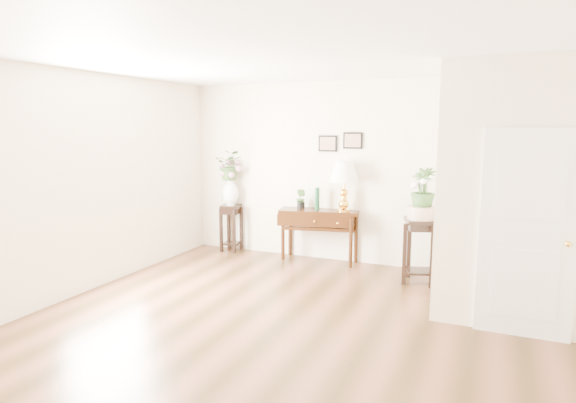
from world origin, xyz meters
The scene contains 20 objects.
floor centered at (0.00, 0.00, 0.00)m, with size 6.00×5.50×0.02m, color brown.
ceiling centered at (0.00, 0.00, 2.80)m, with size 6.00×5.50×0.02m, color white.
wall_back centered at (0.00, 2.75, 1.40)m, with size 6.00×0.02×2.80m, color beige.
wall_front centered at (0.00, -2.75, 1.40)m, with size 6.00×0.02×2.80m, color beige.
wall_left centered at (-3.00, 0.00, 1.40)m, with size 0.02×5.50×2.80m, color beige.
partition centered at (2.10, 1.77, 1.40)m, with size 1.80×1.95×2.80m, color beige.
door centered at (2.10, 0.78, 1.05)m, with size 0.90×0.05×2.10m, color silver.
art_print_left centered at (-0.65, 2.73, 1.85)m, with size 0.30×0.02×0.25m, color black.
art_print_right centered at (-0.25, 2.73, 1.90)m, with size 0.30×0.02×0.25m, color black.
wall_ornament centered at (1.16, 1.90, 2.05)m, with size 0.51×0.51×0.07m, color #D28B3E.
console_table centered at (-0.72, 2.57, 0.41)m, with size 1.24×0.41×0.83m, color black.
table_lamp centered at (-0.33, 2.57, 1.18)m, with size 0.45×0.45×0.78m, color gold.
green_vase centered at (-0.76, 2.57, 1.00)m, with size 0.07×0.07×0.35m, color #0E3D22.
potted_plant centered at (-1.03, 2.57, 0.97)m, with size 0.16×0.13×0.30m, color #305524.
plant_stand_a centered at (-2.31, 2.57, 0.40)m, with size 0.31×0.31×0.80m, color black.
porcelain_vase centered at (-2.31, 2.57, 1.02)m, with size 0.27×0.27×0.47m, color white, non-canonical shape.
lily_arrangement centered at (-2.31, 2.57, 1.45)m, with size 0.46×0.39×0.51m, color #305524.
plant_stand_b centered at (0.90, 2.12, 0.44)m, with size 0.42×0.42×0.88m, color black.
ceramic_bowl centered at (0.90, 2.12, 0.96)m, with size 0.39×0.39×0.17m, color #C2AF9B.
narcissus centered at (0.90, 2.12, 1.29)m, with size 0.32×0.32×0.57m, color #305524.
Camera 1 is at (1.76, -4.42, 2.10)m, focal length 30.00 mm.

